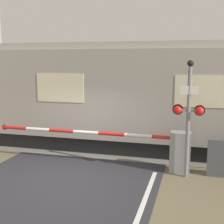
% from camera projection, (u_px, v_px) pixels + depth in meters
% --- Properties ---
extents(ground_plane, '(80.00, 80.00, 0.00)m').
position_uv_depth(ground_plane, '(69.00, 177.00, 9.02)').
color(ground_plane, '#6B6047').
extents(track_bed, '(36.00, 3.20, 0.13)m').
position_uv_depth(track_bed, '(103.00, 145.00, 12.26)').
color(track_bed, slate).
rests_on(track_bed, ground_plane).
extents(train, '(17.51, 2.73, 3.95)m').
position_uv_depth(train, '(202.00, 98.00, 10.98)').
color(train, black).
rests_on(train, ground_plane).
extents(crossing_barrier, '(6.40, 0.44, 1.24)m').
position_uv_depth(crossing_barrier, '(162.00, 148.00, 9.49)').
color(crossing_barrier, gray).
rests_on(crossing_barrier, ground_plane).
extents(signal_post, '(0.90, 0.26, 3.35)m').
position_uv_depth(signal_post, '(188.00, 112.00, 8.74)').
color(signal_post, gray).
rests_on(signal_post, ground_plane).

